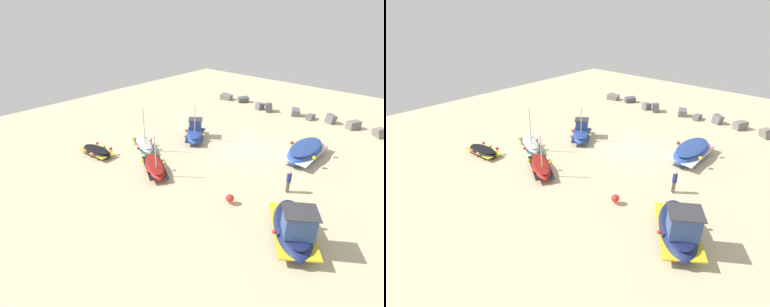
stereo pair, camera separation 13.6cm
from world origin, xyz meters
TOP-DOWN VIEW (x-y plane):
  - ground_plane at (0.00, 0.00)m, footprint 51.95×51.95m
  - fishing_boat_0 at (8.15, -8.08)m, footprint 4.53×5.29m
  - fishing_boat_1 at (-9.07, -9.51)m, footprint 3.46×1.96m
  - fishing_boat_2 at (-5.02, -1.28)m, footprint 3.61×4.06m
  - fishing_boat_3 at (4.51, 1.91)m, footprint 2.78×5.47m
  - fishing_boat_4 at (-3.17, -8.11)m, footprint 4.19×3.31m
  - fishing_boat_5 at (-6.96, -5.99)m, footprint 3.80×2.74m
  - person_walking at (5.80, -3.88)m, footprint 0.32×0.32m
  - breakwater_rocks at (0.13, 11.38)m, footprint 22.99×2.56m
  - mooring_buoy_0 at (3.62, -7.66)m, footprint 0.54×0.54m

SIDE VIEW (x-z plane):
  - ground_plane at x=0.00m, z-range 0.00..0.00m
  - fishing_boat_1 at x=-9.07m, z-range -0.02..0.70m
  - breakwater_rocks at x=0.13m, z-range -0.23..1.02m
  - fishing_boat_5 at x=-6.96m, z-range -1.56..2.38m
  - fishing_boat_4 at x=-3.17m, z-range -1.29..2.13m
  - mooring_buoy_0 at x=3.62m, z-range 0.07..0.76m
  - fishing_boat_2 at x=-5.02m, z-range -1.11..2.31m
  - fishing_boat_3 at x=4.51m, z-range 0.00..1.25m
  - fishing_boat_0 at x=8.15m, z-range -0.46..2.09m
  - person_walking at x=5.80m, z-range 0.13..1.79m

